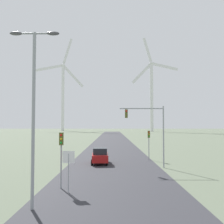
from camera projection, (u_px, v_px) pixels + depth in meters
name	position (u px, v px, depth m)	size (l,w,h in m)	color
road_surface	(112.00, 147.00, 53.95)	(10.00, 240.00, 0.01)	#2D2D33
streetlamp	(33.00, 97.00, 14.19)	(2.74, 0.32, 9.61)	#93999E
stop_sign_near	(68.00, 163.00, 17.41)	(0.81, 0.07, 2.76)	#93999E
traffic_light_post_near_left	(60.00, 147.00, 18.63)	(0.28, 0.33, 3.95)	#93999E
traffic_light_post_near_right	(148.00, 138.00, 33.58)	(0.28, 0.34, 3.73)	#93999E
traffic_light_mast_overhead	(148.00, 124.00, 27.57)	(4.67, 0.35, 6.47)	#93999E
car_approaching	(99.00, 156.00, 30.26)	(2.00, 4.18, 1.83)	maroon
wind_turbine_left	(62.00, 90.00, 198.94)	(36.29, 9.64, 71.25)	white
wind_turbine_center	(151.00, 90.00, 176.31)	(31.12, 2.73, 63.82)	white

